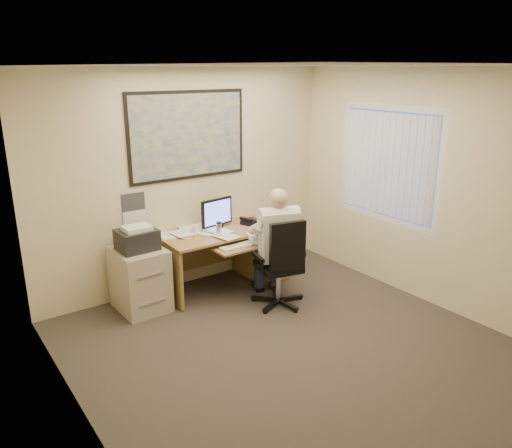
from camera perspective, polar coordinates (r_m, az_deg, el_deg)
room_shell at (r=4.46m, az=6.06°, el=-0.06°), size 4.00×4.50×2.70m
desk at (r=6.51m, az=-1.36°, el=-2.65°), size 1.60×0.97×1.11m
world_map at (r=6.15m, az=-7.74°, el=9.99°), size 1.56×0.03×1.06m
wall_calendar at (r=6.02m, az=-13.76°, el=1.49°), size 0.28×0.01×0.42m
window_blinds at (r=6.34m, az=14.78°, el=6.59°), size 0.06×1.40×1.30m
filing_cabinet at (r=5.88m, az=-13.16°, el=-5.54°), size 0.54×0.64×1.01m
office_chair at (r=5.86m, az=2.94°, el=-6.42°), size 0.77×0.77×1.08m
person at (r=5.77m, az=2.42°, el=-2.71°), size 0.83×0.99×1.40m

